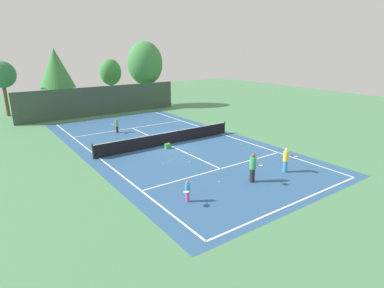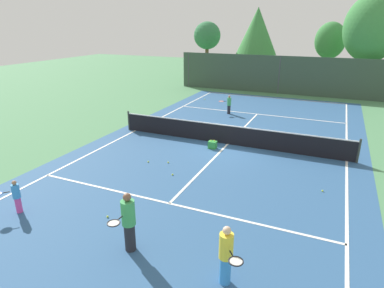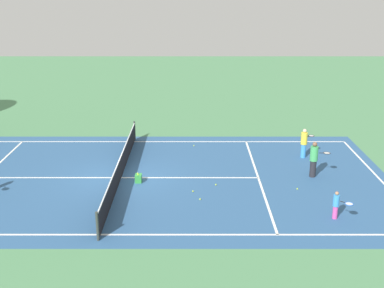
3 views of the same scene
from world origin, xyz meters
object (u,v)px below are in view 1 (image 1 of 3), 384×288
Objects in this scene: player_1 at (187,191)px; tennis_ball_1 at (190,162)px; ball_crate at (168,146)px; player_2 at (286,160)px; tennis_ball_3 at (219,182)px; tennis_ball_0 at (71,129)px; tennis_ball_5 at (241,144)px; player_3 at (253,167)px; player_0 at (117,126)px; tennis_ball_2 at (164,164)px; tennis_ball_4 at (172,160)px.

player_1 reaches higher than tennis_ball_1.
ball_crate is at bearing 65.12° from player_1.
player_2 is 3.61× the size of ball_crate.
tennis_ball_0 is at bearing 101.63° from tennis_ball_3.
tennis_ball_5 is (5.60, 0.97, 0.00)m from tennis_ball_1.
ball_crate is at bearing 112.31° from player_2.
player_3 is 25.78× the size of tennis_ball_0.
player_0 is 4.67m from tennis_ball_0.
player_1 is 17.00× the size of tennis_ball_3.
player_1 is 17.00× the size of tennis_ball_5.
player_3 is (4.37, -0.13, 0.29)m from player_1.
tennis_ball_1 is (-3.78, 4.72, -0.76)m from player_2.
tennis_ball_0 and tennis_ball_2 have the same top height.
tennis_ball_5 is (4.53, 5.56, -0.84)m from player_3.
tennis_ball_5 is at bearing -26.05° from ball_crate.
ball_crate reaches higher than tennis_ball_5.
player_2 is at bearing -66.93° from tennis_ball_0.
player_2 is at bearing -45.55° from tennis_ball_2.
tennis_ball_5 is at bearing 72.23° from player_2.
player_2 is 23.28× the size of tennis_ball_2.
player_2 reaches higher than player_0.
player_1 is at bearing 178.35° from player_3.
player_0 reaches higher than tennis_ball_0.
tennis_ball_4 is at bearing 93.23° from tennis_ball_3.
player_3 is 5.96m from tennis_ball_4.
player_1 is (-2.39, -14.54, -0.06)m from player_0.
player_3 reaches higher than player_0.
tennis_ball_3 is (-0.87, -7.07, -0.15)m from ball_crate.
tennis_ball_0 and tennis_ball_5 have the same top height.
tennis_ball_3 is (-1.54, 1.03, -0.84)m from player_3.
ball_crate reaches higher than tennis_ball_4.
player_3 reaches higher than player_2.
tennis_ball_5 is (8.90, 5.43, -0.56)m from player_1.
player_2 reaches higher than tennis_ball_1.
tennis_ball_3 is 7.58m from tennis_ball_5.
tennis_ball_3 is 1.00× the size of tennis_ball_5.
player_1 is 0.73× the size of player_2.
tennis_ball_2 is (-0.66, -9.35, -0.62)m from player_0.
player_3 is at bearing -63.66° from tennis_ball_2.
player_0 reaches higher than tennis_ball_5.
player_2 is (4.68, -14.80, 0.14)m from player_0.
tennis_ball_2 is at bearing -94.05° from player_0.
tennis_ball_4 is (-1.13, -2.48, -0.15)m from ball_crate.
tennis_ball_4 is (0.17, -9.05, -0.62)m from player_0.
tennis_ball_0 is at bearing 127.38° from tennis_ball_5.
tennis_ball_1 is at bearing 128.69° from player_2.
player_0 is 14.74m from player_1.
tennis_ball_5 is (5.20, -2.54, -0.15)m from ball_crate.
player_2 is at bearing -51.31° from tennis_ball_1.
player_1 is 17.00× the size of tennis_ball_1.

